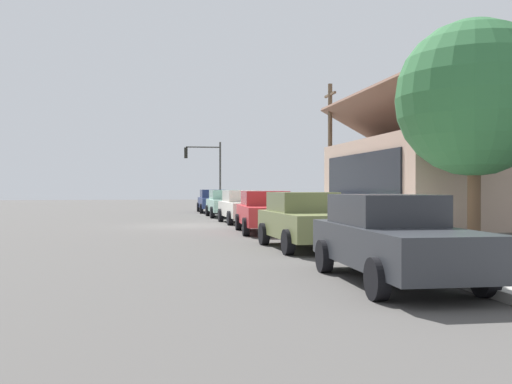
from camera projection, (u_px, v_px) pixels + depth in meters
The scene contains 13 objects.
ground_plane at pixel (188, 226), 26.66m from camera, with size 120.00×120.00×0.00m, color #4C4947.
sidewalk_curb at pixel (308, 223), 27.66m from camera, with size 60.00×4.20×0.16m, color #A3A099.
car_navy at pixel (213, 201), 41.20m from camera, with size 4.92×2.10×1.59m.
car_seafoam at pixel (225, 203), 34.95m from camera, with size 4.66×2.08×1.59m.
car_ivory at pixel (242, 206), 28.73m from camera, with size 4.72×2.02×1.59m.
car_cherry at pixel (266, 211), 22.69m from camera, with size 4.90×2.30×1.59m.
car_olive at pixel (305, 220), 16.68m from camera, with size 4.46×2.16×1.59m.
car_charcoal at pixel (392, 237), 10.71m from camera, with size 4.95×2.08×1.59m.
storefront_building at pixel (439, 179), 28.31m from camera, with size 12.22×8.26×6.24m.
shade_tree at pixel (474, 98), 20.08m from camera, with size 5.32×5.32×7.43m.
traffic_light_main at pixel (206, 164), 44.75m from camera, with size 0.37×2.79×5.20m.
utility_pole_wooden at pixel (330, 148), 32.85m from camera, with size 1.80×0.24×7.50m.
fire_hydrant_red at pixel (380, 235), 15.34m from camera, with size 0.22×0.22×0.71m.
Camera 1 is at (26.78, -1.69, 1.71)m, focal length 41.49 mm.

